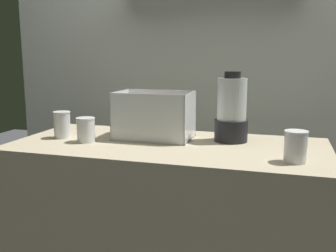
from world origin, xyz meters
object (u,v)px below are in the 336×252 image
carrot_display_bin (154,124)px  blender_pitcher (232,111)px  juice_cup_orange_left (86,131)px  juice_cup_pomegranate_middle (295,149)px  juice_cup_orange_far_left (62,126)px

carrot_display_bin → blender_pitcher: (0.36, 0.04, 0.07)m
juice_cup_orange_left → blender_pitcher: bearing=18.1°
juice_cup_pomegranate_middle → blender_pitcher: bearing=133.4°
blender_pitcher → juice_cup_pomegranate_middle: (0.27, -0.29, -0.09)m
carrot_display_bin → juice_cup_orange_far_left: size_ratio=2.79×
carrot_display_bin → juice_cup_orange_left: bearing=-148.1°
juice_cup_orange_far_left → juice_cup_orange_left: (0.15, -0.05, -0.00)m
juice_cup_orange_far_left → juice_cup_orange_left: 0.16m
juice_cup_orange_far_left → juice_cup_pomegranate_middle: (1.06, -0.13, -0.00)m
juice_cup_orange_left → juice_cup_pomegranate_middle: juice_cup_pomegranate_middle is taller
carrot_display_bin → juice_cup_orange_left: size_ratio=3.15×
blender_pitcher → juice_cup_orange_left: blender_pitcher is taller
carrot_display_bin → juice_cup_orange_far_left: bearing=-164.2°
carrot_display_bin → juice_cup_pomegranate_middle: carrot_display_bin is taller
blender_pitcher → juice_cup_orange_far_left: 0.80m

